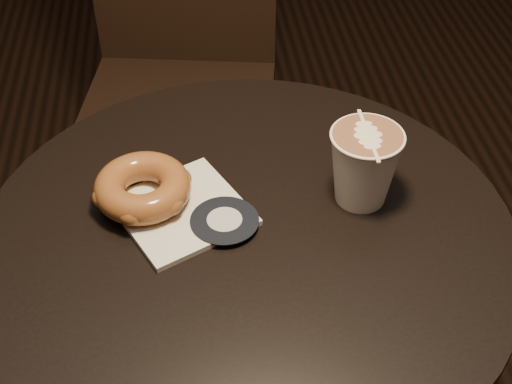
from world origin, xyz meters
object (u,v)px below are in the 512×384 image
at_px(latte_cup, 364,167).
at_px(pastry_bag, 182,211).
at_px(doughnut, 143,187).
at_px(cafe_table, 248,323).
at_px(chair, 181,40).

bearing_deg(latte_cup, pastry_bag, -179.25).
bearing_deg(doughnut, cafe_table, -25.66).
xyz_separation_m(chair, pastry_bag, (-0.01, -0.73, 0.16)).
bearing_deg(cafe_table, pastry_bag, 154.82).
xyz_separation_m(cafe_table, latte_cup, (0.16, 0.04, 0.25)).
relative_size(chair, doughnut, 8.19).
height_order(chair, pastry_bag, chair).
relative_size(cafe_table, latte_cup, 7.02).
relative_size(doughnut, latte_cup, 1.21).
height_order(doughnut, latte_cup, latte_cup).
relative_size(chair, latte_cup, 9.87).
bearing_deg(latte_cup, doughnut, 175.74).
xyz_separation_m(cafe_table, pastry_bag, (-0.08, 0.04, 0.20)).
bearing_deg(cafe_table, doughnut, 154.34).
distance_m(chair, latte_cup, 0.79).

